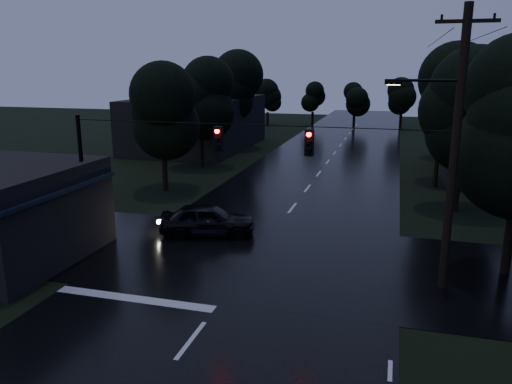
% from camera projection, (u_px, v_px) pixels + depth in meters
% --- Properties ---
extents(main_road, '(12.00, 120.00, 0.02)m').
position_uv_depth(main_road, '(319.00, 174.00, 38.24)').
color(main_road, black).
rests_on(main_road, ground).
extents(cross_street, '(60.00, 9.00, 0.02)m').
position_uv_depth(cross_street, '(255.00, 257.00, 21.43)').
color(cross_street, black).
rests_on(cross_street, ground).
extents(building_far_right, '(10.00, 14.00, 4.40)m').
position_uv_depth(building_far_right, '(511.00, 145.00, 37.77)').
color(building_far_right, black).
rests_on(building_far_right, ground).
extents(building_far_left, '(10.00, 16.00, 5.00)m').
position_uv_depth(building_far_left, '(197.00, 123.00, 50.64)').
color(building_far_left, black).
rests_on(building_far_left, ground).
extents(utility_pole_main, '(3.50, 0.30, 10.00)m').
position_uv_depth(utility_pole_main, '(452.00, 147.00, 17.27)').
color(utility_pole_main, black).
rests_on(utility_pole_main, ground).
extents(utility_pole_far, '(2.00, 0.30, 7.50)m').
position_uv_depth(utility_pole_far, '(440.00, 130.00, 33.25)').
color(utility_pole_far, black).
rests_on(utility_pole_far, ground).
extents(anchor_pole_left, '(0.18, 0.18, 6.00)m').
position_uv_depth(anchor_pole_left, '(83.00, 184.00, 21.73)').
color(anchor_pole_left, black).
rests_on(anchor_pole_left, ground).
extents(span_signals, '(15.00, 0.37, 1.12)m').
position_uv_depth(span_signals, '(262.00, 140.00, 19.07)').
color(span_signals, black).
rests_on(span_signals, ground).
extents(tree_left_a, '(3.92, 3.92, 8.26)m').
position_uv_depth(tree_left_a, '(162.00, 111.00, 31.86)').
color(tree_left_a, black).
rests_on(tree_left_a, ground).
extents(tree_left_b, '(4.20, 4.20, 8.85)m').
position_uv_depth(tree_left_b, '(200.00, 98.00, 39.39)').
color(tree_left_b, black).
rests_on(tree_left_b, ground).
extents(tree_left_c, '(4.48, 4.48, 9.44)m').
position_uv_depth(tree_left_c, '(233.00, 88.00, 48.80)').
color(tree_left_c, black).
rests_on(tree_left_c, ground).
extents(tree_right_a, '(4.20, 4.20, 8.85)m').
position_uv_depth(tree_right_a, '(464.00, 111.00, 27.04)').
color(tree_right_a, black).
rests_on(tree_right_a, ground).
extents(tree_right_b, '(4.48, 4.48, 9.44)m').
position_uv_depth(tree_right_b, '(460.00, 97.00, 34.27)').
color(tree_right_b, black).
rests_on(tree_right_b, ground).
extents(tree_right_c, '(4.76, 4.76, 10.03)m').
position_uv_depth(tree_right_c, '(455.00, 86.00, 43.36)').
color(tree_right_c, black).
rests_on(tree_right_c, ground).
extents(car, '(4.90, 3.06, 1.56)m').
position_uv_depth(car, '(208.00, 220.00, 24.12)').
color(car, black).
rests_on(car, ground).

